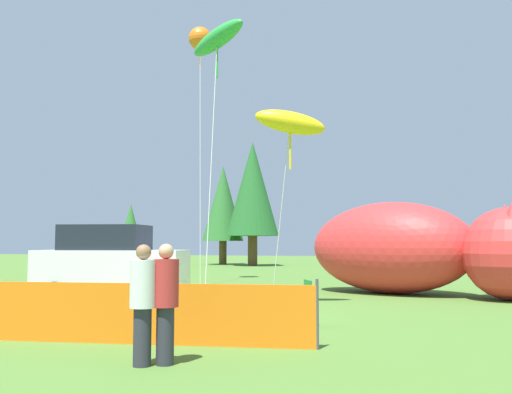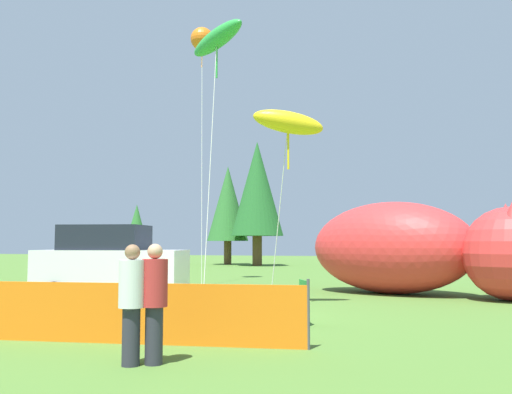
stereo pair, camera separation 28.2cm
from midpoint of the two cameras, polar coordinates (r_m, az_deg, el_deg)
name	(u,v)px [view 2 (the right image)]	position (r m, az deg, el deg)	size (l,w,h in m)	color
ground_plane	(206,317)	(13.42, -4.40, -11.90)	(120.00, 120.00, 0.00)	#4C752D
parked_car	(110,264)	(17.57, -13.91, -6.50)	(4.53, 2.54, 2.23)	white
folding_chair	(296,299)	(12.06, 4.71, -10.16)	(0.73, 0.73, 0.93)	#267F33
inflatable_cat	(419,251)	(19.49, 16.34, -5.24)	(8.15, 5.39, 3.09)	red
safety_fence	(50,312)	(10.71, -19.22, -10.77)	(9.03, 0.99, 1.13)	orange
spectator_in_yellow_shirt	(154,298)	(8.31, -9.15, -9.96)	(0.37, 0.37, 1.70)	#2D2D38
spectator_in_red_shirt	(132,299)	(8.28, -11.36, -9.98)	(0.37, 0.37, 1.69)	#2D2D38
kite_orange_flower	(202,40)	(26.40, -5.10, 15.41)	(1.34, 2.45, 11.28)	silver
kite_green_fish	(217,39)	(19.27, -3.51, 15.46)	(2.60, 3.08, 8.78)	silver
kite_yellow_hero	(288,123)	(15.78, 3.75, 7.41)	(2.11, 1.29, 5.51)	silver
horizon_tree_east	(137,226)	(59.08, -11.72, -2.81)	(2.34, 2.34, 5.59)	brown
horizon_tree_west	(228,204)	(44.93, -2.65, -0.69)	(3.24, 3.24, 7.74)	brown
horizon_tree_mid	(257,189)	(42.58, 0.31, 0.81)	(3.90, 3.90, 9.30)	brown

